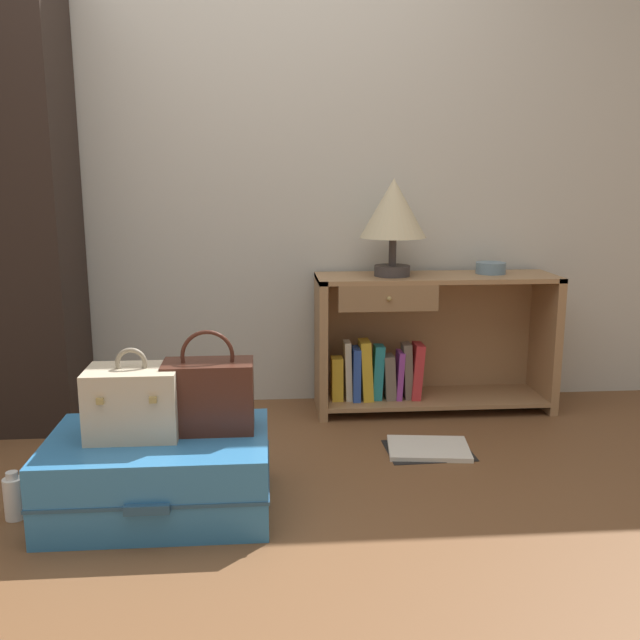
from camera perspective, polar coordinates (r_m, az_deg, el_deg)
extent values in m
plane|color=brown|center=(2.30, -8.15, -17.92)|extent=(9.00, 9.00, 0.00)
cube|color=beige|center=(3.51, -7.26, 14.34)|extent=(6.40, 0.10, 2.60)
cube|color=#A37A51|center=(3.36, 0.07, -2.07)|extent=(0.04, 0.34, 0.67)
cube|color=#A37A51|center=(3.62, 17.95, -1.63)|extent=(0.04, 0.34, 0.67)
cube|color=#A37A51|center=(3.39, 9.53, 3.46)|extent=(1.15, 0.34, 0.02)
cube|color=#A37A51|center=(3.52, 9.20, -6.28)|extent=(1.07, 0.34, 0.02)
cube|color=#A37A51|center=(3.60, 8.74, -1.26)|extent=(1.07, 0.01, 0.65)
cube|color=#8F6B47|center=(3.19, 5.64, 1.78)|extent=(0.46, 0.02, 0.12)
sphere|color=#9E844C|center=(3.18, 5.69, 1.73)|extent=(0.02, 0.02, 0.02)
cube|color=gold|center=(3.38, 1.41, -4.83)|extent=(0.06, 0.08, 0.21)
cube|color=beige|center=(3.38, 2.29, -4.16)|extent=(0.04, 0.09, 0.29)
cube|color=#2D51B2|center=(3.39, 2.95, -4.42)|extent=(0.04, 0.12, 0.26)
cube|color=gold|center=(3.39, 3.77, -4.11)|extent=(0.07, 0.12, 0.30)
cube|color=teal|center=(3.40, 4.75, -4.28)|extent=(0.06, 0.08, 0.27)
cube|color=#726659|center=(3.42, 5.69, -4.66)|extent=(0.06, 0.10, 0.22)
cube|color=purple|center=(3.42, 6.49, -4.49)|extent=(0.04, 0.11, 0.24)
cube|color=#726659|center=(3.43, 7.16, -4.15)|extent=(0.06, 0.09, 0.28)
cube|color=red|center=(3.44, 7.91, -4.15)|extent=(0.06, 0.12, 0.27)
cylinder|color=#3D3838|center=(3.33, 5.93, 4.04)|extent=(0.17, 0.17, 0.05)
cylinder|color=#3D3838|center=(3.32, 5.96, 5.61)|extent=(0.04, 0.04, 0.13)
cone|color=beige|center=(3.30, 6.04, 9.11)|extent=(0.31, 0.31, 0.27)
cylinder|color=slate|center=(3.49, 13.82, 4.16)|extent=(0.14, 0.14, 0.06)
cube|color=teal|center=(2.51, -13.01, -12.12)|extent=(0.74, 0.52, 0.27)
cube|color=#285071|center=(2.51, -13.01, -12.12)|extent=(0.75, 0.52, 0.01)
cube|color=#285071|center=(2.27, -14.01, -14.87)|extent=(0.14, 0.02, 0.03)
cube|color=beige|center=(2.44, -15.05, -6.53)|extent=(0.30, 0.20, 0.24)
torus|color=gray|center=(2.40, -15.22, -3.43)|extent=(0.11, 0.02, 0.11)
cube|color=tan|center=(2.35, -17.59, -6.37)|extent=(0.02, 0.01, 0.02)
cube|color=tan|center=(2.31, -13.53, -6.39)|extent=(0.02, 0.01, 0.02)
cube|color=#472319|center=(2.44, -9.10, -6.18)|extent=(0.31, 0.16, 0.24)
torus|color=#472319|center=(2.40, -9.21, -2.95)|extent=(0.18, 0.01, 0.18)
cylinder|color=white|center=(2.62, -23.79, -13.25)|extent=(0.07, 0.07, 0.14)
cylinder|color=silver|center=(2.59, -23.94, -11.56)|extent=(0.04, 0.04, 0.02)
cube|color=white|center=(3.01, 8.88, -10.36)|extent=(0.37, 0.29, 0.02)
cube|color=black|center=(3.01, 8.88, -10.50)|extent=(0.36, 0.28, 0.01)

